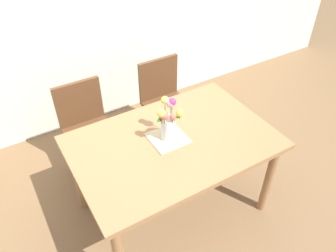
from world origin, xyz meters
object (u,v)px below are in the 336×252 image
Objects in this scene: dining_table at (173,150)px; chair_right at (164,98)px; chair_left at (86,124)px; flower_vase at (168,120)px.

chair_right is at bearing 63.95° from dining_table.
flower_vase reaches higher than chair_left.
flower_vase is at bearing 110.52° from dining_table.
chair_left is 0.81m from chair_right.
flower_vase is (-0.02, 0.04, 0.27)m from dining_table.
flower_vase reaches higher than dining_table.
chair_left is 1.00× the size of chair_right.
chair_right is at bearing 61.88° from flower_vase.
flower_vase is (0.39, -0.79, 0.43)m from chair_left.
chair_right is at bearing -180.00° from chair_left.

